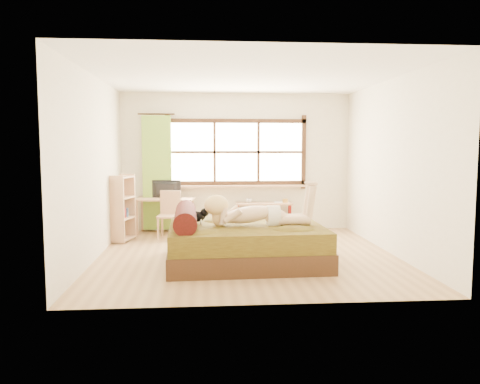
{
  "coord_description": "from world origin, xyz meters",
  "views": [
    {
      "loc": [
        -0.65,
        -7.0,
        1.66
      ],
      "look_at": [
        -0.09,
        0.2,
        0.96
      ],
      "focal_mm": 35.0,
      "sensor_mm": 36.0,
      "label": 1
    }
  ],
  "objects": [
    {
      "name": "monitor",
      "position": [
        -1.39,
        2.0,
        0.85
      ],
      "size": [
        0.59,
        0.15,
        0.34
      ],
      "primitive_type": "imported",
      "rotation": [
        0.0,
        0.0,
        3.01
      ],
      "color": "black",
      "rests_on": "desk"
    },
    {
      "name": "bookshelf",
      "position": [
        -2.08,
        1.26,
        0.59
      ],
      "size": [
        0.4,
        0.56,
        1.16
      ],
      "rotation": [
        0.0,
        0.0,
        -0.26
      ],
      "color": "tan",
      "rests_on": "floor"
    },
    {
      "name": "pipe_shelf",
      "position": [
        0.54,
        2.07,
        0.41
      ],
      "size": [
        1.13,
        0.33,
        0.63
      ],
      "rotation": [
        0.0,
        0.0,
        -0.05
      ],
      "color": "tan",
      "rests_on": "floor"
    },
    {
      "name": "ceiling",
      "position": [
        0.0,
        0.0,
        2.7
      ],
      "size": [
        4.5,
        4.5,
        0.0
      ],
      "primitive_type": "plane",
      "rotation": [
        3.14,
        0.0,
        0.0
      ],
      "color": "white",
      "rests_on": "wall_back"
    },
    {
      "name": "wall_front",
      "position": [
        0.0,
        -2.25,
        1.35
      ],
      "size": [
        4.5,
        0.0,
        4.5
      ],
      "primitive_type": "plane",
      "rotation": [
        -1.57,
        0.0,
        0.0
      ],
      "color": "silver",
      "rests_on": "floor"
    },
    {
      "name": "wall_left",
      "position": [
        -2.25,
        0.0,
        1.35
      ],
      "size": [
        0.0,
        4.5,
        4.5
      ],
      "primitive_type": "plane",
      "rotation": [
        1.57,
        0.0,
        1.57
      ],
      "color": "silver",
      "rests_on": "floor"
    },
    {
      "name": "book",
      "position": [
        0.73,
        2.07,
        0.57
      ],
      "size": [
        0.17,
        0.23,
        0.02
      ],
      "primitive_type": "imported",
      "rotation": [
        0.0,
        0.0,
        -0.05
      ],
      "color": "gray",
      "rests_on": "pipe_shelf"
    },
    {
      "name": "window",
      "position": [
        0.0,
        2.22,
        1.51
      ],
      "size": [
        2.8,
        0.16,
        1.46
      ],
      "color": "#FFEDBF",
      "rests_on": "wall_back"
    },
    {
      "name": "kitten",
      "position": [
        -0.78,
        -0.32,
        0.68
      ],
      "size": [
        0.33,
        0.14,
        0.26
      ],
      "primitive_type": null,
      "rotation": [
        0.0,
        0.0,
        0.03
      ],
      "color": "black",
      "rests_on": "bed"
    },
    {
      "name": "woman",
      "position": [
        0.09,
        -0.47,
        0.87
      ],
      "size": [
        1.54,
        0.48,
        0.66
      ],
      "primitive_type": null,
      "rotation": [
        0.0,
        0.0,
        0.03
      ],
      "color": "#DEB48F",
      "rests_on": "bed"
    },
    {
      "name": "curtain",
      "position": [
        -1.55,
        2.13,
        1.15
      ],
      "size": [
        0.55,
        0.1,
        2.2
      ],
      "primitive_type": "cube",
      "color": "#609629",
      "rests_on": "wall_back"
    },
    {
      "name": "floor",
      "position": [
        0.0,
        0.0,
        0.0
      ],
      "size": [
        4.5,
        4.5,
        0.0
      ],
      "primitive_type": "plane",
      "color": "#9E754C",
      "rests_on": "ground"
    },
    {
      "name": "bed",
      "position": [
        -0.11,
        -0.42,
        0.3
      ],
      "size": [
        2.24,
        1.82,
        0.83
      ],
      "rotation": [
        0.0,
        0.0,
        0.03
      ],
      "color": "black",
      "rests_on": "floor"
    },
    {
      "name": "chair",
      "position": [
        -1.28,
        1.58,
        0.47
      ],
      "size": [
        0.43,
        0.43,
        0.85
      ],
      "rotation": [
        0.0,
        0.0,
        -0.13
      ],
      "color": "tan",
      "rests_on": "floor"
    },
    {
      "name": "wall_back",
      "position": [
        0.0,
        2.25,
        1.35
      ],
      "size": [
        4.5,
        0.0,
        4.5
      ],
      "primitive_type": "plane",
      "rotation": [
        1.57,
        0.0,
        0.0
      ],
      "color": "silver",
      "rests_on": "floor"
    },
    {
      "name": "wall_right",
      "position": [
        2.25,
        0.0,
        1.35
      ],
      "size": [
        0.0,
        4.5,
        4.5
      ],
      "primitive_type": "plane",
      "rotation": [
        1.57,
        0.0,
        -1.57
      ],
      "color": "silver",
      "rests_on": "floor"
    },
    {
      "name": "cup",
      "position": [
        0.23,
        2.07,
        0.6
      ],
      "size": [
        0.11,
        0.11,
        0.09
      ],
      "primitive_type": "imported",
      "rotation": [
        0.0,
        0.0,
        -0.05
      ],
      "color": "gray",
      "rests_on": "pipe_shelf"
    },
    {
      "name": "desk",
      "position": [
        -1.39,
        1.95,
        0.59
      ],
      "size": [
        1.14,
        0.64,
        0.68
      ],
      "rotation": [
        0.0,
        0.0,
        -0.13
      ],
      "color": "tan",
      "rests_on": "floor"
    }
  ]
}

